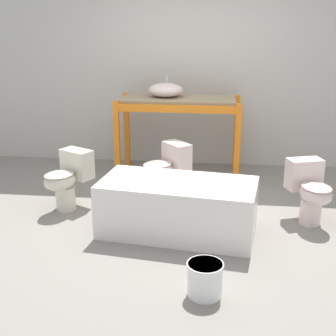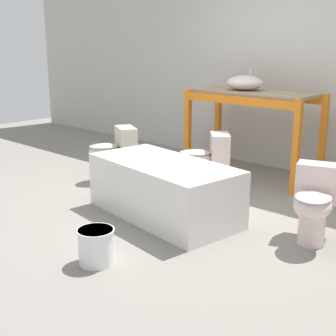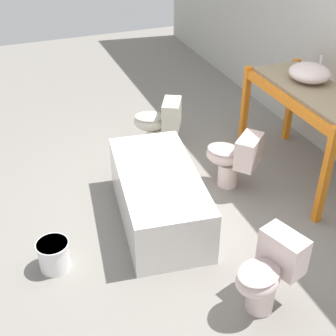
# 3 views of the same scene
# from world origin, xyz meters

# --- Properties ---
(ground_plane) EXTENTS (12.00, 12.00, 0.00)m
(ground_plane) POSITION_xyz_m (0.00, 0.00, 0.00)
(ground_plane) COLOR gray
(shelving_rack) EXTENTS (1.61, 0.72, 1.06)m
(shelving_rack) POSITION_xyz_m (-0.13, 1.27, 0.87)
(shelving_rack) COLOR orange
(shelving_rack) RESTS_ON ground_plane
(sink_basin) EXTENTS (0.46, 0.42, 0.26)m
(sink_basin) POSITION_xyz_m (-0.31, 1.33, 1.15)
(sink_basin) COLOR silver
(sink_basin) RESTS_ON shelving_rack
(bathtub_main) EXTENTS (1.60, 0.93, 0.54)m
(bathtub_main) POSITION_xyz_m (0.02, -0.50, 0.31)
(bathtub_main) COLOR white
(bathtub_main) RESTS_ON ground_plane
(toilet_near) EXTENTS (0.56, 0.65, 0.65)m
(toilet_near) POSITION_xyz_m (-1.25, -0.02, 0.36)
(toilet_near) COLOR silver
(toilet_near) RESTS_ON ground_plane
(toilet_far) EXTENTS (0.49, 0.64, 0.65)m
(toilet_far) POSITION_xyz_m (1.36, -0.10, 0.36)
(toilet_far) COLOR silver
(toilet_far) RESTS_ON ground_plane
(toilet_extra) EXTENTS (0.64, 0.62, 0.65)m
(toilet_extra) POSITION_xyz_m (-0.21, 0.44, 0.36)
(toilet_extra) COLOR silver
(toilet_extra) RESTS_ON ground_plane
(bucket_white) EXTENTS (0.29, 0.29, 0.28)m
(bucket_white) POSITION_xyz_m (0.34, -1.58, 0.15)
(bucket_white) COLOR white
(bucket_white) RESTS_ON ground_plane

